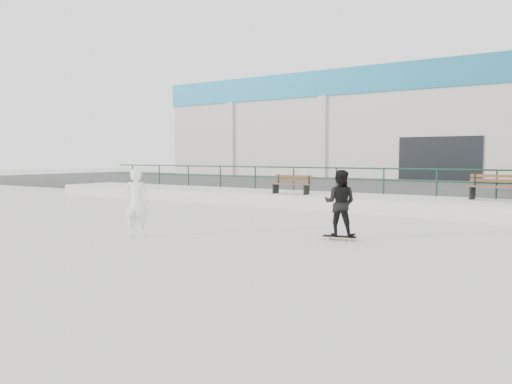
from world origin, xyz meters
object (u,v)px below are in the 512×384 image
Objects in this scene: skateboard at (340,237)px; seated_skater at (136,203)px; bench_left at (292,184)px; standing_skater at (340,203)px; bench_right at (498,187)px.

seated_skater is at bearing -165.49° from skateboard.
skateboard is 0.48× the size of seated_skater.
bench_left is 7.91m from skateboard.
seated_skater reaches higher than skateboard.
bench_left is 8.56m from seated_skater.
standing_skater is at bearing 121.53° from skateboard.
seated_skater reaches higher than standing_skater.
bench_left is 7.31m from bench_right.
skateboard is at bearing -177.97° from seated_skater.
skateboard is (-2.41, -7.47, -0.86)m from bench_right.
bench_left is 0.84× the size of bench_right.
bench_right reaches higher than bench_left.
standing_skater reaches higher than skateboard.
skateboard is (4.80, -6.23, -0.80)m from bench_left.
seated_skater is (-6.77, -9.78, -0.09)m from bench_right.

